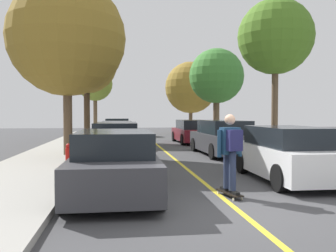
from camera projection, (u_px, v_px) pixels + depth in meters
ground at (239, 211)px, 6.59m from camera, size 80.00×80.00×0.00m
center_line at (194, 175)px, 10.55m from camera, size 0.12×39.20×0.01m
parked_car_left_nearest at (115, 163)px, 8.04m from camera, size 1.95×4.43×1.40m
parked_car_left_near at (116, 142)px, 13.44m from camera, size 1.91×4.42×1.46m
parked_car_left_far at (117, 135)px, 18.98m from camera, size 1.87×4.56×1.39m
parked_car_left_farthest at (118, 129)px, 25.82m from camera, size 1.96×4.49×1.44m
parked_car_right_nearest at (287, 154)px, 9.59m from camera, size 1.86×4.08×1.44m
parked_car_right_near at (222, 138)px, 15.61m from camera, size 2.01×4.58×1.50m
parked_car_right_far at (192, 132)px, 21.99m from camera, size 1.99×4.47×1.41m
street_tree_left_nearest at (67, 38)px, 14.34m from camera, size 4.65×4.65×7.00m
street_tree_left_near at (87, 63)px, 22.98m from camera, size 3.90×3.90×6.86m
street_tree_left_far at (95, 84)px, 31.25m from camera, size 2.99×2.99×5.75m
street_tree_right_nearest at (275, 37)px, 14.77m from camera, size 3.08×3.08×6.34m
street_tree_right_near at (216, 76)px, 23.70m from camera, size 3.60×3.60×5.93m
street_tree_right_far at (191, 88)px, 32.19m from camera, size 4.59×4.59×6.29m
fire_hydrant at (69, 154)px, 11.50m from camera, size 0.20×0.20×0.70m
skateboard at (229, 193)px, 7.73m from camera, size 0.38×0.87×0.10m
skateboarder at (231, 148)px, 7.67m from camera, size 0.59×0.71×1.67m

